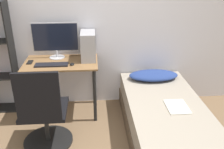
{
  "coord_description": "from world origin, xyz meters",
  "views": [
    {
      "loc": [
        0.08,
        -2.0,
        1.97
      ],
      "look_at": [
        0.3,
        0.73,
        0.75
      ],
      "focal_mm": 40.0,
      "sensor_mm": 36.0,
      "label": 1
    }
  ],
  "objects_px": {
    "monitor": "(55,39)",
    "office_chair": "(44,118)",
    "keyboard": "(52,65)",
    "pc_tower": "(88,46)",
    "bed": "(165,120)"
  },
  "relations": [
    {
      "from": "monitor",
      "to": "office_chair",
      "type": "bearing_deg",
      "value": -94.36
    },
    {
      "from": "monitor",
      "to": "keyboard",
      "type": "distance_m",
      "value": 0.39
    },
    {
      "from": "office_chair",
      "to": "pc_tower",
      "type": "xyz_separation_m",
      "value": [
        0.51,
        0.82,
        0.58
      ]
    },
    {
      "from": "keyboard",
      "to": "pc_tower",
      "type": "height_order",
      "value": "pc_tower"
    },
    {
      "from": "office_chair",
      "to": "pc_tower",
      "type": "height_order",
      "value": "pc_tower"
    },
    {
      "from": "office_chair",
      "to": "bed",
      "type": "bearing_deg",
      "value": 2.98
    },
    {
      "from": "bed",
      "to": "keyboard",
      "type": "relative_size",
      "value": 4.5
    },
    {
      "from": "office_chair",
      "to": "monitor",
      "type": "distance_m",
      "value": 1.12
    },
    {
      "from": "monitor",
      "to": "keyboard",
      "type": "relative_size",
      "value": 1.48
    },
    {
      "from": "keyboard",
      "to": "bed",
      "type": "bearing_deg",
      "value": -21.1
    },
    {
      "from": "pc_tower",
      "to": "office_chair",
      "type": "bearing_deg",
      "value": -121.85
    },
    {
      "from": "monitor",
      "to": "pc_tower",
      "type": "bearing_deg",
      "value": -11.05
    },
    {
      "from": "bed",
      "to": "monitor",
      "type": "relative_size",
      "value": 3.05
    },
    {
      "from": "keyboard",
      "to": "pc_tower",
      "type": "relative_size",
      "value": 1.13
    },
    {
      "from": "bed",
      "to": "pc_tower",
      "type": "xyz_separation_m",
      "value": [
        -0.91,
        0.74,
        0.73
      ]
    }
  ]
}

